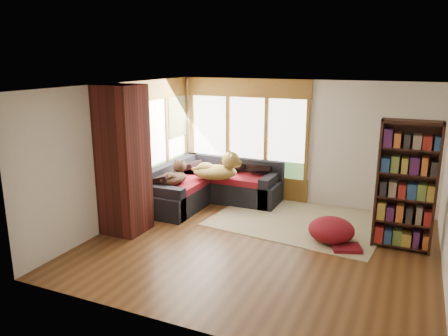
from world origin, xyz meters
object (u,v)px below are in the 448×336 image
Objects in this scene: area_rug at (299,220)px; dog_brindle at (175,176)px; pouf at (331,229)px; dog_tan at (219,169)px; bookshelf at (406,186)px; brick_chimney at (123,160)px; sectional_sofa at (201,187)px.

dog_brindle is (-2.42, -0.50, 0.73)m from area_rug.
dog_tan is at bearing 160.61° from pouf.
pouf is at bearing -42.02° from dog_tan.
bookshelf reaches higher than dog_tan.
dog_brindle is at bearing 77.35° from brick_chimney.
brick_chimney is at bearing -163.87° from pouf.
brick_chimney reaches higher than pouf.
dog_brindle is at bearing -168.33° from area_rug.
dog_brindle reaches higher than area_rug.
bookshelf is at bearing -15.58° from sectional_sofa.
area_rug is at bearing -78.25° from dog_brindle.
area_rug is 4.03× the size of pouf.
dog_tan is at bearing 62.85° from brick_chimney.
sectional_sofa is 4.25m from bookshelf.
brick_chimney is 1.41m from dog_brindle.
area_rug is (2.26, -0.29, -0.30)m from sectional_sofa.
sectional_sofa is (0.45, 2.05, -1.00)m from brick_chimney.
dog_tan is at bearing -22.20° from sectional_sofa.
dog_brindle is (-3.17, 0.26, 0.51)m from pouf.
bookshelf is (4.09, -0.85, 0.75)m from sectional_sofa.
bookshelf is 1.38m from pouf.
sectional_sofa is at bearing 77.71° from brick_chimney.
area_rug is 1.09m from pouf.
dog_brindle is (0.28, 1.26, -0.57)m from brick_chimney.
dog_brindle is (-4.26, 0.06, -0.32)m from bookshelf.
sectional_sofa is 2.86× the size of pouf.
brick_chimney is 3.76m from pouf.
bookshelf reaches higher than pouf.
dog_tan is (-3.58, 0.68, -0.26)m from bookshelf.
bookshelf is at bearing 10.53° from pouf.
area_rug is 2.18m from bookshelf.
dog_brindle is at bearing -160.35° from dog_tan.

